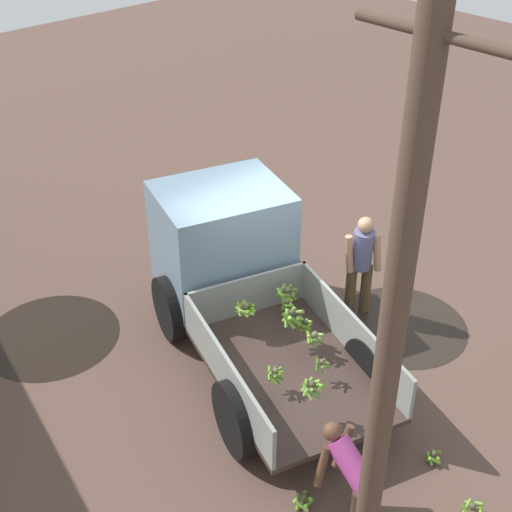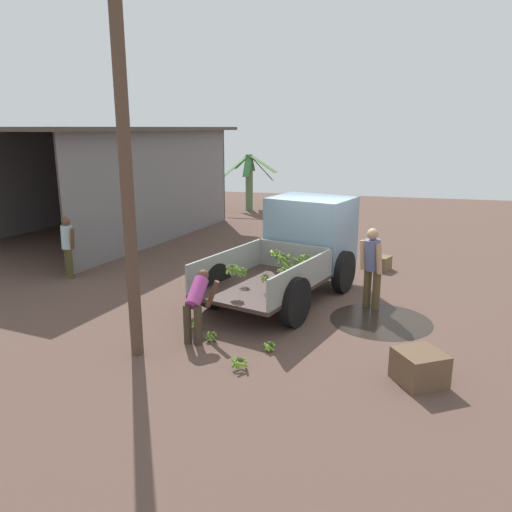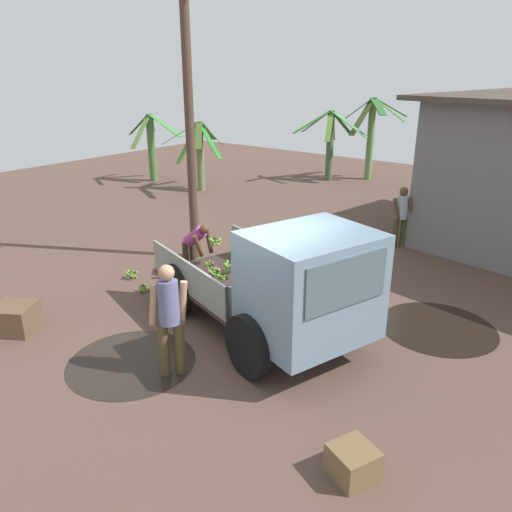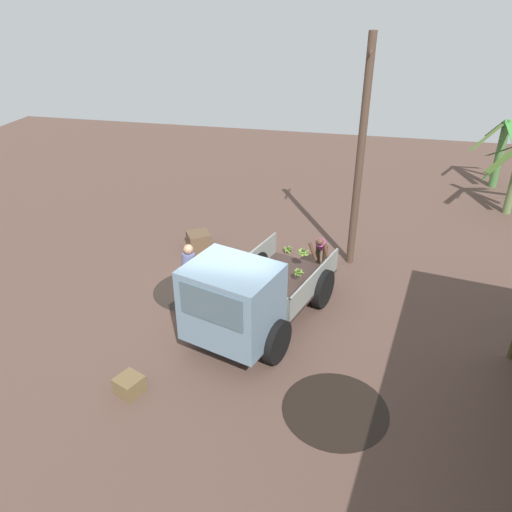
{
  "view_description": "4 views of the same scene",
  "coord_description": "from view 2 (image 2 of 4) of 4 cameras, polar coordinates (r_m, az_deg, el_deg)",
  "views": [
    {
      "loc": [
        -5.97,
        6.07,
        6.97
      ],
      "look_at": [
        0.46,
        0.18,
        1.24
      ],
      "focal_mm": 50.0,
      "sensor_mm": 36.0,
      "label": 1
    },
    {
      "loc": [
        -10.84,
        -1.3,
        3.78
      ],
      "look_at": [
        -0.72,
        1.26,
        1.08
      ],
      "focal_mm": 35.0,
      "sensor_mm": 36.0,
      "label": 2
    },
    {
      "loc": [
        4.63,
        -5.58,
        4.4
      ],
      "look_at": [
        -0.41,
        0.88,
        1.29
      ],
      "focal_mm": 35.0,
      "sensor_mm": 36.0,
      "label": 3
    },
    {
      "loc": [
        9.52,
        2.75,
        7.23
      ],
      "look_at": [
        -1.0,
        0.38,
        1.34
      ],
      "focal_mm": 35.0,
      "sensor_mm": 36.0,
      "label": 4
    }
  ],
  "objects": [
    {
      "name": "warehouse_shed",
      "position": [
        19.01,
        -16.97,
        10.66
      ],
      "size": [
        10.54,
        7.99,
        3.79
      ],
      "rotation": [
        0.0,
        0.0,
        -0.17
      ],
      "color": "slate",
      "rests_on": "ground"
    },
    {
      "name": "banana_palm_1",
      "position": [
        23.33,
        -0.76,
        8.61
      ],
      "size": [
        2.6,
        2.6,
        2.58
      ],
      "color": "#587248",
      "rests_on": "ground"
    },
    {
      "name": "mud_patch_0",
      "position": [
        14.27,
        -2.59,
        -0.86
      ],
      "size": [
        2.07,
        2.07,
        0.01
      ],
      "primitive_type": "cylinder",
      "color": "black",
      "rests_on": "ground"
    },
    {
      "name": "banana_bunch_on_ground_1",
      "position": [
        8.79,
        1.57,
        -10.21
      ],
      "size": [
        0.22,
        0.23,
        0.19
      ],
      "color": "#453E2D",
      "rests_on": "ground"
    },
    {
      "name": "mud_patch_1",
      "position": [
        10.42,
        14.05,
        -7.18
      ],
      "size": [
        2.03,
        2.03,
        0.01
      ],
      "primitive_type": "cylinder",
      "color": "black",
      "rests_on": "ground"
    },
    {
      "name": "person_bystander_near_shed",
      "position": [
        13.62,
        -20.7,
        1.26
      ],
      "size": [
        0.56,
        0.54,
        1.59
      ],
      "rotation": [
        0.0,
        0.0,
        5.57
      ],
      "color": "#413A1D",
      "rests_on": "ground"
    },
    {
      "name": "utility_pole",
      "position": [
        8.19,
        -14.67,
        9.91
      ],
      "size": [
        1.08,
        0.21,
        6.28
      ],
      "color": "#4D392C",
      "rests_on": "ground"
    },
    {
      "name": "person_worker_loading",
      "position": [
        9.09,
        -6.78,
        -5.17
      ],
      "size": [
        0.73,
        0.62,
        1.24
      ],
      "rotation": [
        0.0,
        0.0,
        -0.04
      ],
      "color": "#392E21",
      "rests_on": "ground"
    },
    {
      "name": "person_foreground_visitor",
      "position": [
        10.8,
        13.14,
        -0.95
      ],
      "size": [
        0.52,
        0.55,
        1.75
      ],
      "rotation": [
        0.0,
        0.0,
        2.5
      ],
      "color": "brown",
      "rests_on": "ground"
    },
    {
      "name": "wooden_crate_0",
      "position": [
        8.13,
        18.19,
        -11.98
      ],
      "size": [
        0.91,
        0.91,
        0.5
      ],
      "primitive_type": "cube",
      "rotation": [
        0.0,
        0.0,
        0.56
      ],
      "color": "brown",
      "rests_on": "ground"
    },
    {
      "name": "wooden_crate_1",
      "position": [
        14.06,
        14.02,
        -0.75
      ],
      "size": [
        0.63,
        0.63,
        0.37
      ],
      "primitive_type": "cube",
      "rotation": [
        0.0,
        0.0,
        1.17
      ],
      "color": "brown",
      "rests_on": "ground"
    },
    {
      "name": "banana_bunch_on_ground_3",
      "position": [
        8.18,
        -1.86,
        -12.03
      ],
      "size": [
        0.28,
        0.28,
        0.21
      ],
      "color": "#4D4532",
      "rests_on": "ground"
    },
    {
      "name": "banana_bunch_on_ground_2",
      "position": [
        9.78,
        -7.22,
        -7.57
      ],
      "size": [
        0.24,
        0.25,
        0.21
      ],
      "color": "brown",
      "rests_on": "ground"
    },
    {
      "name": "cargo_truck",
      "position": [
        11.91,
        5.39,
        1.63
      ],
      "size": [
        4.77,
        3.12,
        2.15
      ],
      "rotation": [
        0.0,
        0.0,
        -0.31
      ],
      "color": "#392924",
      "rests_on": "ground"
    },
    {
      "name": "banana_bunch_on_ground_0",
      "position": [
        9.21,
        -5.15,
        -9.06
      ],
      "size": [
        0.21,
        0.23,
        0.19
      ],
      "color": "brown",
      "rests_on": "ground"
    },
    {
      "name": "ground",
      "position": [
        11.55,
        6.99,
        -4.7
      ],
      "size": [
        36.0,
        36.0,
        0.0
      ],
      "primitive_type": "plane",
      "color": "brown"
    }
  ]
}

